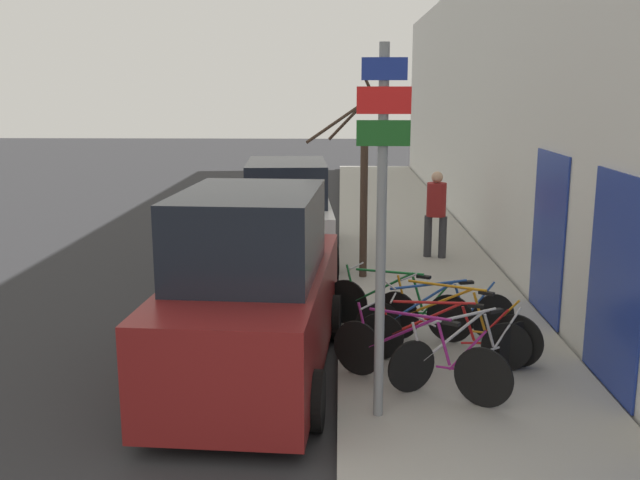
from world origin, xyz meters
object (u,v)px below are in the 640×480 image
(parked_car_1, at_px, (287,217))
(parked_car_0, at_px, (253,295))
(bicycle_2, at_px, (442,337))
(bicycle_0, at_px, (417,357))
(pedestrian_near, at_px, (436,208))
(street_tree, at_px, (362,193))
(bicycle_4, at_px, (436,317))
(signpost, at_px, (382,219))
(bicycle_5, at_px, (396,306))
(bicycle_1, at_px, (467,351))
(bicycle_3, at_px, (454,323))

(parked_car_1, bearing_deg, parked_car_0, -93.56)
(bicycle_2, bearing_deg, bicycle_0, 165.74)
(pedestrian_near, xyz_separation_m, street_tree, (-1.61, -1.65, 0.55))
(bicycle_4, distance_m, parked_car_1, 5.94)
(signpost, bearing_deg, bicycle_5, 81.64)
(bicycle_5, bearing_deg, signpost, -160.97)
(bicycle_1, relative_size, bicycle_5, 0.96)
(bicycle_0, distance_m, street_tree, 5.41)
(bicycle_2, xyz_separation_m, bicycle_3, (0.22, 0.47, 0.03))
(bicycle_5, xyz_separation_m, parked_car_0, (-1.93, -1.35, 0.55))
(signpost, bearing_deg, bicycle_2, 59.02)
(signpost, bearing_deg, bicycle_3, 60.31)
(bicycle_5, xyz_separation_m, parked_car_1, (-1.96, 4.93, 0.44))
(bicycle_0, relative_size, parked_car_1, 0.40)
(bicycle_4, distance_m, pedestrian_near, 5.39)
(bicycle_2, height_order, street_tree, street_tree)
(street_tree, bearing_deg, bicycle_3, -73.99)
(bicycle_1, distance_m, bicycle_5, 1.87)
(signpost, height_order, pedestrian_near, signpost)
(signpost, distance_m, bicycle_5, 3.28)
(parked_car_0, xyz_separation_m, parked_car_1, (-0.04, 6.28, -0.10))
(bicycle_3, height_order, bicycle_5, bicycle_3)
(parked_car_0, distance_m, pedestrian_near, 6.94)
(bicycle_4, height_order, bicycle_5, bicycle_5)
(bicycle_0, relative_size, bicycle_5, 0.95)
(parked_car_1, bearing_deg, bicycle_2, -72.15)
(bicycle_1, xyz_separation_m, bicycle_2, (-0.24, 0.49, -0.00))
(parked_car_1, bearing_deg, bicycle_5, -72.19)
(bicycle_1, distance_m, parked_car_1, 7.19)
(bicycle_1, distance_m, bicycle_3, 0.96)
(signpost, relative_size, bicycle_1, 1.97)
(parked_car_0, height_order, parked_car_1, parked_car_0)
(signpost, xyz_separation_m, parked_car_0, (-1.52, 1.38, -1.24))
(bicycle_0, xyz_separation_m, bicycle_5, (-0.09, 2.04, -0.00))
(bicycle_2, bearing_deg, parked_car_1, 34.13)
(bicycle_2, relative_size, parked_car_1, 0.45)
(parked_car_0, bearing_deg, bicycle_5, 38.63)
(bicycle_4, height_order, parked_car_0, parked_car_0)
(bicycle_5, bearing_deg, bicycle_2, -130.72)
(signpost, relative_size, pedestrian_near, 2.16)
(pedestrian_near, bearing_deg, signpost, -82.89)
(parked_car_0, xyz_separation_m, pedestrian_near, (3.12, 6.21, 0.11))
(parked_car_0, bearing_deg, bicycle_2, 6.34)
(bicycle_4, bearing_deg, bicycle_3, -163.34)
(parked_car_0, bearing_deg, signpost, -38.50)
(bicycle_3, bearing_deg, signpost, -174.81)
(signpost, distance_m, bicycle_4, 3.04)
(bicycle_2, bearing_deg, street_tree, 24.06)
(signpost, relative_size, parked_car_0, 0.83)
(bicycle_5, xyz_separation_m, street_tree, (-0.42, 3.21, 1.21))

